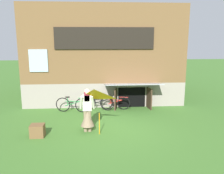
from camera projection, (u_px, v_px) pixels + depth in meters
ground_plane at (108, 129)px, 9.50m from camera, size 60.00×60.00×0.00m
log_house at (103, 53)px, 14.49m from camera, size 8.45×6.44×5.23m
person at (87, 114)px, 9.12m from camera, size 0.61×0.53×1.69m
kite at (94, 102)px, 8.41m from camera, size 1.16×1.22×1.64m
bicycle_red at (115, 103)px, 12.03m from camera, size 1.51×0.26×0.70m
bicycle_black at (98, 103)px, 11.94m from camera, size 1.58×0.46×0.74m
bicycle_green at (73, 105)px, 11.60m from camera, size 1.66×0.34×0.76m
wooden_crate at (37, 131)px, 8.72m from camera, size 0.50×0.42×0.46m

